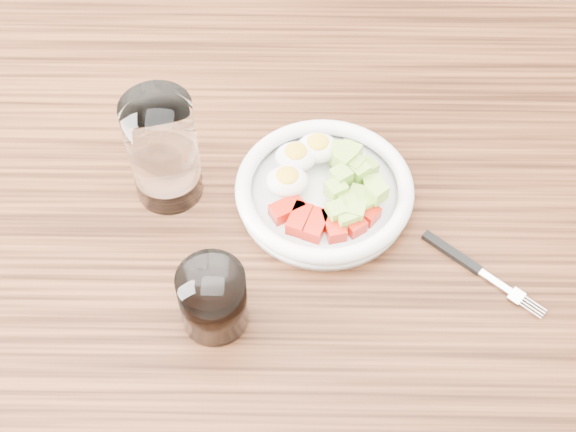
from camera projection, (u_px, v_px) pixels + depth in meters
name	position (u px, v px, depth m)	size (l,w,h in m)	color
dining_table	(295.00, 279.00, 1.07)	(1.50, 0.90, 0.77)	brown
bowl	(324.00, 188.00, 1.01)	(0.23, 0.23, 0.06)	white
fork	(467.00, 263.00, 0.96)	(0.14, 0.12, 0.01)	black
water_glass	(163.00, 150.00, 0.97)	(0.09, 0.09, 0.15)	white
coffee_glass	(213.00, 299.00, 0.89)	(0.08, 0.08, 0.09)	white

